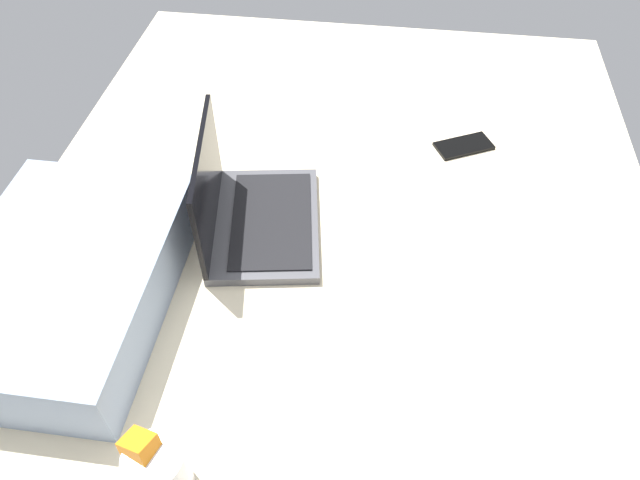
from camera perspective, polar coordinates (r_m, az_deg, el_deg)
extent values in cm
cube|color=beige|center=(138.12, 1.60, -1.27)|extent=(180.00, 140.00, 18.00)
cube|color=#4C4C51|center=(131.21, -5.24, 1.59)|extent=(36.26, 28.00, 2.00)
cube|color=black|center=(130.25, -4.61, 1.98)|extent=(31.35, 21.43, 0.40)
cube|color=black|center=(124.60, -10.67, 5.17)|extent=(32.73, 6.28, 21.00)
cylinder|color=silver|center=(98.66, -15.00, -20.57)|extent=(9.00, 9.00, 11.00)
cube|color=red|center=(100.04, -14.87, -20.97)|extent=(7.64, 7.93, 5.36)
cube|color=orange|center=(97.02, -15.21, -19.99)|extent=(7.25, 7.59, 6.43)
cube|color=orange|center=(94.89, -16.66, -18.35)|extent=(6.07, 6.59, 5.68)
cube|color=black|center=(155.72, 13.48, 8.68)|extent=(12.37, 15.56, 0.80)
cube|color=#8C9EB7|center=(122.22, -22.90, -3.79)|extent=(52.00, 36.00, 13.00)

